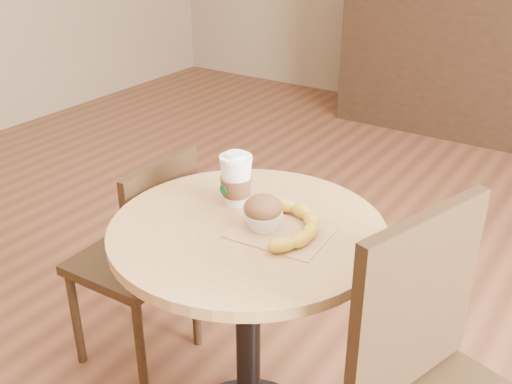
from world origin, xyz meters
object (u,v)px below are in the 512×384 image
Objects in this scene: muffin at (263,213)px; banana at (288,225)px; cafe_table at (248,293)px; coffee_cup at (236,181)px; chair_left at (143,255)px.

banana is at bearing 15.54° from muffin.
cafe_table is at bearing 170.30° from banana.
banana is at bearing 13.60° from cafe_table.
muffin is (0.04, 0.01, 0.26)m from cafe_table.
muffin is at bearing -10.93° from coffee_cup.
cafe_table is 0.94× the size of chair_left.
chair_left is 3.18× the size of banana.
muffin is (0.14, -0.08, -0.02)m from coffee_cup.
cafe_table is 0.31m from coffee_cup.
chair_left reaches higher than cafe_table.
coffee_cup is at bearing 149.91° from muffin.
banana is at bearing 1.93° from coffee_cup.
chair_left is at bearing 168.64° from cafe_table.
coffee_cup is (0.39, -0.01, 0.38)m from chair_left.
coffee_cup reaches higher than chair_left.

